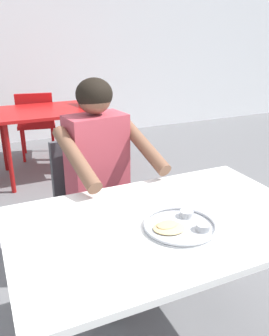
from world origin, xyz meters
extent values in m
cube|color=white|center=(0.00, 3.92, 1.70)|extent=(12.00, 0.12, 3.40)
cube|color=white|center=(-0.03, -0.04, 0.71)|extent=(1.29, 0.81, 0.03)
cylinder|color=#B2B2B7|center=(-0.61, 0.30, 0.35)|extent=(0.04, 0.04, 0.70)
cylinder|color=#B2B2B7|center=(0.56, 0.30, 0.35)|extent=(0.04, 0.04, 0.70)
cylinder|color=#B7BABF|center=(0.00, -0.13, 0.73)|extent=(0.30, 0.30, 0.01)
torus|color=#B7BABF|center=(0.00, -0.13, 0.74)|extent=(0.30, 0.30, 0.01)
cylinder|color=#B2B5BA|center=(0.07, -0.19, 0.75)|extent=(0.06, 0.06, 0.03)
cylinder|color=#C65119|center=(0.07, -0.19, 0.75)|extent=(0.05, 0.05, 0.01)
cylinder|color=#B2B5BA|center=(0.07, -0.07, 0.75)|extent=(0.06, 0.06, 0.03)
cylinder|color=#9E4714|center=(0.07, -0.07, 0.75)|extent=(0.05, 0.05, 0.01)
ellipsoid|color=#DBB77A|center=(-0.05, -0.13, 0.74)|extent=(0.15, 0.13, 0.01)
ellipsoid|color=tan|center=(-0.05, -0.11, 0.75)|extent=(0.10, 0.07, 0.01)
cube|color=#3F3F44|center=(-0.09, 0.72, 0.44)|extent=(0.49, 0.46, 0.04)
cube|color=#3F3F44|center=(-0.11, 0.90, 0.65)|extent=(0.42, 0.09, 0.39)
cylinder|color=#3F3F44|center=(0.11, 0.58, 0.21)|extent=(0.03, 0.03, 0.42)
cylinder|color=#3F3F44|center=(-0.24, 0.53, 0.21)|extent=(0.03, 0.03, 0.42)
cylinder|color=#3F3F44|center=(0.07, 0.90, 0.21)|extent=(0.03, 0.03, 0.42)
cylinder|color=#3F3F44|center=(-0.29, 0.85, 0.21)|extent=(0.03, 0.03, 0.42)
cylinder|color=black|center=(0.12, 0.29, 0.23)|extent=(0.10, 0.10, 0.46)
cylinder|color=black|center=(0.09, 0.49, 0.50)|extent=(0.18, 0.41, 0.12)
cylinder|color=black|center=(-0.18, 0.25, 0.23)|extent=(0.10, 0.10, 0.46)
cylinder|color=black|center=(-0.21, 0.45, 0.50)|extent=(0.18, 0.41, 0.12)
cube|color=#B23F4C|center=(-0.09, 0.67, 0.77)|extent=(0.36, 0.25, 0.54)
cylinder|color=brown|center=(0.14, 0.52, 0.88)|extent=(0.14, 0.46, 0.25)
cylinder|color=brown|center=(-0.26, 0.46, 0.88)|extent=(0.14, 0.46, 0.25)
sphere|color=brown|center=(-0.09, 0.67, 1.14)|extent=(0.19, 0.19, 0.19)
ellipsoid|color=black|center=(-0.09, 0.67, 1.15)|extent=(0.21, 0.20, 0.18)
cube|color=#B71414|center=(-0.07, 2.46, 0.71)|extent=(0.93, 0.78, 0.03)
cylinder|color=maroon|center=(-0.48, 2.13, 0.35)|extent=(0.04, 0.04, 0.69)
cylinder|color=maroon|center=(0.33, 2.13, 0.35)|extent=(0.04, 0.04, 0.69)
cylinder|color=maroon|center=(-0.48, 2.79, 0.35)|extent=(0.04, 0.04, 0.69)
cylinder|color=maroon|center=(0.33, 2.79, 0.35)|extent=(0.04, 0.04, 0.69)
cube|color=red|center=(0.61, 2.48, 0.44)|extent=(0.51, 0.50, 0.04)
cube|color=red|center=(0.42, 2.44, 0.67)|extent=(0.12, 0.39, 0.43)
cylinder|color=red|center=(0.75, 2.69, 0.21)|extent=(0.03, 0.03, 0.42)
cylinder|color=red|center=(0.82, 2.36, 0.21)|extent=(0.03, 0.03, 0.42)
cylinder|color=red|center=(0.40, 2.61, 0.21)|extent=(0.03, 0.03, 0.42)
cylinder|color=red|center=(0.48, 2.28, 0.21)|extent=(0.03, 0.03, 0.42)
cube|color=red|center=(-0.05, 3.12, 0.42)|extent=(0.50, 0.49, 0.04)
cube|color=red|center=(-0.09, 2.93, 0.63)|extent=(0.42, 0.11, 0.38)
cylinder|color=red|center=(-0.20, 3.31, 0.20)|extent=(0.03, 0.03, 0.40)
cylinder|color=red|center=(0.15, 3.25, 0.20)|extent=(0.03, 0.03, 0.40)
cylinder|color=red|center=(-0.26, 2.98, 0.20)|extent=(0.03, 0.03, 0.40)
cylinder|color=red|center=(0.09, 2.92, 0.20)|extent=(0.03, 0.03, 0.40)
camera|label=1|loc=(-0.67, -1.17, 1.47)|focal=37.13mm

